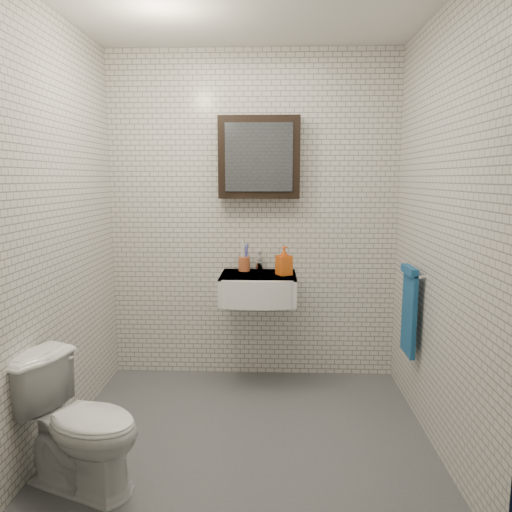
# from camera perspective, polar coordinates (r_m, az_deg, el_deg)

# --- Properties ---
(ground) EXTENTS (2.20, 2.00, 0.01)m
(ground) POSITION_cam_1_polar(r_m,az_deg,el_deg) (3.22, -1.17, -19.75)
(ground) COLOR #515459
(ground) RESTS_ON ground
(room_shell) EXTENTS (2.22, 2.02, 2.51)m
(room_shell) POSITION_cam_1_polar(r_m,az_deg,el_deg) (2.83, -1.27, 7.20)
(room_shell) COLOR silver
(room_shell) RESTS_ON ground
(washbasin) EXTENTS (0.55, 0.50, 0.20)m
(washbasin) POSITION_cam_1_polar(r_m,az_deg,el_deg) (3.65, 0.25, -3.68)
(washbasin) COLOR white
(washbasin) RESTS_ON room_shell
(faucet) EXTENTS (0.06, 0.20, 0.15)m
(faucet) POSITION_cam_1_polar(r_m,az_deg,el_deg) (3.81, 0.35, -0.66)
(faucet) COLOR silver
(faucet) RESTS_ON washbasin
(mirror_cabinet) EXTENTS (0.60, 0.15, 0.60)m
(mirror_cabinet) POSITION_cam_1_polar(r_m,az_deg,el_deg) (3.76, 0.36, 11.18)
(mirror_cabinet) COLOR black
(mirror_cabinet) RESTS_ON room_shell
(towel_rail) EXTENTS (0.09, 0.30, 0.58)m
(towel_rail) POSITION_cam_1_polar(r_m,az_deg,el_deg) (3.39, 17.12, -5.58)
(towel_rail) COLOR silver
(towel_rail) RESTS_ON room_shell
(toothbrush_cup) EXTENTS (0.11, 0.11, 0.24)m
(toothbrush_cup) POSITION_cam_1_polar(r_m,az_deg,el_deg) (3.80, -1.36, -0.83)
(toothbrush_cup) COLOR #B3552C
(toothbrush_cup) RESTS_ON washbasin
(soap_bottle) EXTENTS (0.13, 0.13, 0.21)m
(soap_bottle) POSITION_cam_1_polar(r_m,az_deg,el_deg) (3.64, 3.22, -0.53)
(soap_bottle) COLOR orange
(soap_bottle) RESTS_ON washbasin
(toilet) EXTENTS (0.76, 0.60, 0.68)m
(toilet) POSITION_cam_1_polar(r_m,az_deg,el_deg) (2.77, -19.53, -17.58)
(toilet) COLOR white
(toilet) RESTS_ON ground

